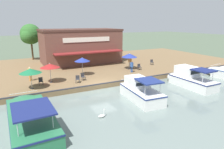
# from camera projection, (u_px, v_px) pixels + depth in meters

# --- Properties ---
(ground_plane) EXTENTS (220.00, 220.00, 0.00)m
(ground_plane) POSITION_uv_depth(u_px,v_px,m) (103.00, 89.00, 22.63)
(ground_plane) COLOR #4C5B47
(quay_deck) EXTENTS (22.00, 56.00, 0.60)m
(quay_deck) POSITION_uv_depth(u_px,v_px,m) (74.00, 68.00, 32.01)
(quay_deck) COLOR brown
(quay_deck) RESTS_ON ground
(quay_edge_fender) EXTENTS (0.20, 50.40, 0.10)m
(quay_edge_fender) POSITION_uv_depth(u_px,v_px,m) (103.00, 84.00, 22.55)
(quay_edge_fender) COLOR #2D2D33
(quay_edge_fender) RESTS_ON quay_deck
(waterfront_restaurant) EXTENTS (8.91, 12.96, 5.67)m
(waterfront_restaurant) POSITION_uv_depth(u_px,v_px,m) (80.00, 46.00, 34.28)
(waterfront_restaurant) COLOR brown
(waterfront_restaurant) RESTS_ON quay_deck
(patio_umbrella_far_corner) EXTENTS (2.18, 2.18, 2.25)m
(patio_umbrella_far_corner) POSITION_uv_depth(u_px,v_px,m) (50.00, 66.00, 22.64)
(patio_umbrella_far_corner) COLOR #B7B7B7
(patio_umbrella_far_corner) RESTS_ON quay_deck
(patio_umbrella_mid_patio_left) EXTENTS (2.24, 2.24, 2.23)m
(patio_umbrella_mid_patio_left) POSITION_uv_depth(u_px,v_px,m) (30.00, 71.00, 20.45)
(patio_umbrella_mid_patio_left) COLOR #B7B7B7
(patio_umbrella_mid_patio_left) RESTS_ON quay_deck
(patio_umbrella_near_quay_edge) EXTENTS (1.97, 1.97, 2.39)m
(patio_umbrella_near_quay_edge) POSITION_uv_depth(u_px,v_px,m) (82.00, 60.00, 25.73)
(patio_umbrella_near_quay_edge) COLOR #B7B7B7
(patio_umbrella_near_quay_edge) RESTS_ON quay_deck
(patio_umbrella_by_entrance) EXTENTS (2.27, 2.27, 2.38)m
(patio_umbrella_by_entrance) POSITION_uv_depth(u_px,v_px,m) (129.00, 55.00, 29.21)
(patio_umbrella_by_entrance) COLOR #B7B7B7
(patio_umbrella_by_entrance) RESTS_ON quay_deck
(cafe_chair_back_row_seat) EXTENTS (0.57, 0.57, 0.85)m
(cafe_chair_back_row_seat) POSITION_uv_depth(u_px,v_px,m) (78.00, 79.00, 22.94)
(cafe_chair_back_row_seat) COLOR #2D2D33
(cafe_chair_back_row_seat) RESTS_ON quay_deck
(cafe_chair_far_corner_seat) EXTENTS (0.50, 0.50, 0.85)m
(cafe_chair_far_corner_seat) POSITION_uv_depth(u_px,v_px,m) (83.00, 76.00, 23.93)
(cafe_chair_far_corner_seat) COLOR #2D2D33
(cafe_chair_far_corner_seat) RESTS_ON quay_deck
(cafe_chair_facing_river) EXTENTS (0.49, 0.49, 0.85)m
(cafe_chair_facing_river) POSITION_uv_depth(u_px,v_px,m) (139.00, 66.00, 29.30)
(cafe_chair_facing_river) COLOR #2D2D33
(cafe_chair_facing_river) RESTS_ON quay_deck
(cafe_chair_beside_entrance) EXTENTS (0.47, 0.47, 0.85)m
(cafe_chair_beside_entrance) POSITION_uv_depth(u_px,v_px,m) (41.00, 81.00, 22.12)
(cafe_chair_beside_entrance) COLOR #2D2D33
(cafe_chair_beside_entrance) RESTS_ON quay_deck
(cafe_chair_mid_patio) EXTENTS (0.56, 0.56, 0.85)m
(cafe_chair_mid_patio) POSITION_uv_depth(u_px,v_px,m) (152.00, 62.00, 32.72)
(cafe_chair_mid_patio) COLOR #2D2D33
(cafe_chair_mid_patio) RESTS_ON quay_deck
(person_near_entrance) EXTENTS (0.52, 0.52, 1.83)m
(person_near_entrance) POSITION_uv_depth(u_px,v_px,m) (130.00, 60.00, 30.28)
(person_near_entrance) COLOR #4C4C56
(person_near_entrance) RESTS_ON quay_deck
(person_mid_patio) EXTENTS (0.48, 0.48, 1.70)m
(person_mid_patio) POSITION_uv_depth(u_px,v_px,m) (30.00, 72.00, 23.48)
(person_mid_patio) COLOR orange
(person_mid_patio) RESTS_ON quay_deck
(person_at_quay_edge) EXTENTS (0.45, 0.45, 1.61)m
(person_at_quay_edge) POSITION_uv_depth(u_px,v_px,m) (132.00, 65.00, 27.56)
(person_at_quay_edge) COLOR #2D5193
(person_at_quay_edge) RESTS_ON quay_deck
(motorboat_nearest_quay) EXTENTS (6.12, 2.67, 2.32)m
(motorboat_nearest_quay) POSITION_uv_depth(u_px,v_px,m) (138.00, 90.00, 19.66)
(motorboat_nearest_quay) COLOR white
(motorboat_nearest_quay) RESTS_ON river_water
(motorboat_far_downstream) EXTENTS (6.33, 2.31, 2.34)m
(motorboat_far_downstream) POSITION_uv_depth(u_px,v_px,m) (188.00, 79.00, 23.47)
(motorboat_far_downstream) COLOR white
(motorboat_far_downstream) RESTS_ON river_water
(motorboat_outer_channel) EXTENTS (9.02, 3.07, 2.17)m
(motorboat_outer_channel) POSITION_uv_depth(u_px,v_px,m) (29.00, 115.00, 14.90)
(motorboat_outer_channel) COLOR #287047
(motorboat_outer_channel) RESTS_ON river_water
(mooring_post) EXTENTS (0.22, 0.22, 0.85)m
(mooring_post) POSITION_uv_depth(u_px,v_px,m) (189.00, 67.00, 28.84)
(mooring_post) COLOR #473323
(mooring_post) RESTS_ON quay_deck
(swan) EXTENTS (0.29, 0.61, 0.69)m
(swan) POSITION_uv_depth(u_px,v_px,m) (102.00, 116.00, 15.73)
(swan) COLOR white
(swan) RESTS_ON river_water
(tree_upstream_bank) EXTENTS (3.83, 3.65, 6.51)m
(tree_upstream_bank) POSITION_uv_depth(u_px,v_px,m) (30.00, 35.00, 35.96)
(tree_upstream_bank) COLOR brown
(tree_upstream_bank) RESTS_ON quay_deck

